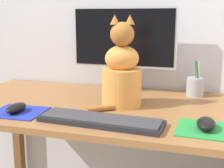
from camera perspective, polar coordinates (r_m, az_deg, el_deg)
name	(u,v)px	position (r m, az deg, el deg)	size (l,w,h in m)	color
desk	(108,124)	(1.43, -0.76, -7.34)	(1.48, 0.73, 0.75)	brown
monitor	(123,43)	(1.61, 1.99, 7.54)	(0.54, 0.17, 0.44)	#B2B2B7
keyboard	(100,120)	(1.16, -2.14, -6.65)	(0.47, 0.16, 0.02)	black
mousepad_left	(18,112)	(1.34, -16.75, -4.91)	(0.21, 0.19, 0.00)	#1E2D9E
mousepad_right	(208,130)	(1.14, 17.17, -7.97)	(0.22, 0.19, 0.00)	#238438
computer_mouse_left	(16,108)	(1.33, -17.12, -4.20)	(0.06, 0.11, 0.04)	black
computer_mouse_right	(206,124)	(1.13, 16.81, -6.96)	(0.06, 0.11, 0.04)	black
cat	(122,73)	(1.36, 1.79, 2.07)	(0.22, 0.27, 0.39)	#D6893D
pen_cup	(195,87)	(1.59, 14.96, -0.46)	(0.08, 0.08, 0.18)	#99999E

